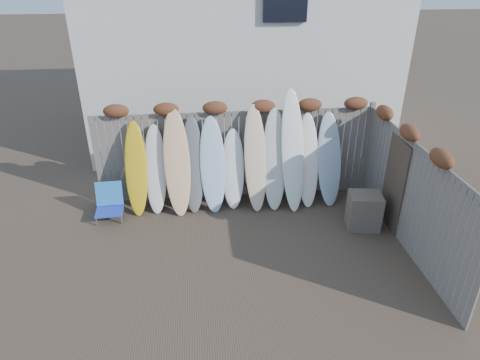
{
  "coord_description": "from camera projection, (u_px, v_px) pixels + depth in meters",
  "views": [
    {
      "loc": [
        -0.76,
        -6.15,
        4.85
      ],
      "look_at": [
        0.0,
        1.2,
        1.0
      ],
      "focal_mm": 32.0,
      "sensor_mm": 36.0,
      "label": 1
    }
  ],
  "objects": [
    {
      "name": "surfboard_7",
      "position": [
        274.0,
        160.0,
        9.04
      ],
      "size": [
        0.54,
        0.77,
        2.1
      ],
      "primitive_type": "ellipsoid",
      "rotation": [
        -0.31,
        0.0,
        -0.06
      ],
      "color": "silver",
      "rests_on": "ground"
    },
    {
      "name": "wooden_crate",
      "position": [
        364.0,
        211.0,
        8.53
      ],
      "size": [
        0.7,
        0.62,
        0.73
      ],
      "primitive_type": "cube",
      "rotation": [
        0.0,
        0.0,
        -0.16
      ],
      "color": "brown",
      "rests_on": "ground"
    },
    {
      "name": "beach_chair",
      "position": [
        109.0,
        202.0,
        8.88
      ],
      "size": [
        0.57,
        0.61,
        0.73
      ],
      "color": "#263FBF",
      "rests_on": "ground"
    },
    {
      "name": "surfboard_8",
      "position": [
        293.0,
        151.0,
        8.95
      ],
      "size": [
        0.54,
        0.9,
        2.49
      ],
      "primitive_type": "ellipsoid",
      "rotation": [
        -0.31,
        0.0,
        0.06
      ],
      "color": "white",
      "rests_on": "ground"
    },
    {
      "name": "ground",
      "position": [
        247.0,
        259.0,
        7.74
      ],
      "size": [
        80.0,
        80.0,
        0.0
      ],
      "primitive_type": "plane",
      "color": "#493A2D"
    },
    {
      "name": "surfboard_4",
      "position": [
        213.0,
        165.0,
        8.96
      ],
      "size": [
        0.56,
        0.72,
        1.97
      ],
      "primitive_type": "ellipsoid",
      "rotation": [
        -0.31,
        0.0,
        0.03
      ],
      "color": "#ACC9E8",
      "rests_on": "ground"
    },
    {
      "name": "surfboard_5",
      "position": [
        233.0,
        169.0,
        9.13
      ],
      "size": [
        0.53,
        0.64,
        1.67
      ],
      "primitive_type": "ellipsoid",
      "rotation": [
        -0.31,
        0.0,
        -0.08
      ],
      "color": "white",
      "rests_on": "ground"
    },
    {
      "name": "lattice_panel",
      "position": [
        391.0,
        180.0,
        8.48
      ],
      "size": [
        0.11,
        1.24,
        1.87
      ],
      "primitive_type": "cube",
      "rotation": [
        0.0,
        0.0,
        -0.04
      ],
      "color": "#4C382E",
      "rests_on": "ground"
    },
    {
      "name": "surfboard_2",
      "position": [
        177.0,
        163.0,
        8.82
      ],
      "size": [
        0.59,
        0.79,
        2.16
      ],
      "primitive_type": "ellipsoid",
      "rotation": [
        -0.31,
        0.0,
        0.06
      ],
      "color": "tan",
      "rests_on": "ground"
    },
    {
      "name": "surfboard_9",
      "position": [
        308.0,
        161.0,
        9.16
      ],
      "size": [
        0.46,
        0.7,
        1.97
      ],
      "primitive_type": "ellipsoid",
      "rotation": [
        -0.31,
        0.0,
        -0.0
      ],
      "color": "white",
      "rests_on": "ground"
    },
    {
      "name": "surfboard_0",
      "position": [
        136.0,
        169.0,
        8.85
      ],
      "size": [
        0.47,
        0.7,
        1.92
      ],
      "primitive_type": "ellipsoid",
      "rotation": [
        -0.31,
        0.0,
        -0.03
      ],
      "color": "gold",
      "rests_on": "ground"
    },
    {
      "name": "house",
      "position": [
        238.0,
        24.0,
        12.04
      ],
      "size": [
        8.5,
        5.5,
        6.33
      ],
      "color": "silver",
      "rests_on": "ground"
    },
    {
      "name": "surfboard_1",
      "position": [
        155.0,
        170.0,
        8.93
      ],
      "size": [
        0.49,
        0.68,
        1.83
      ],
      "primitive_type": "ellipsoid",
      "rotation": [
        -0.31,
        0.0,
        -0.06
      ],
      "color": "white",
      "rests_on": "ground"
    },
    {
      "name": "surfboard_3",
      "position": [
        193.0,
        165.0,
        8.96
      ],
      "size": [
        0.48,
        0.71,
        1.97
      ],
      "primitive_type": "ellipsoid",
      "rotation": [
        -0.31,
        0.0,
        -0.03
      ],
      "color": "slate",
      "rests_on": "ground"
    },
    {
      "name": "back_fence",
      "position": [
        237.0,
        147.0,
        9.31
      ],
      "size": [
        6.05,
        0.28,
        2.24
      ],
      "color": "slate",
      "rests_on": "ground"
    },
    {
      "name": "surfboard_6",
      "position": [
        255.0,
        159.0,
        8.98
      ],
      "size": [
        0.51,
        0.8,
        2.19
      ],
      "primitive_type": "ellipsoid",
      "rotation": [
        -0.31,
        0.0,
        0.05
      ],
      "color": "beige",
      "rests_on": "ground"
    },
    {
      "name": "right_fence",
      "position": [
        410.0,
        189.0,
        7.7
      ],
      "size": [
        0.28,
        4.4,
        2.24
      ],
      "color": "slate",
      "rests_on": "ground"
    },
    {
      "name": "surfboard_10",
      "position": [
        329.0,
        160.0,
        9.2
      ],
      "size": [
        0.57,
        0.73,
        1.98
      ],
      "primitive_type": "ellipsoid",
      "rotation": [
        -0.31,
        0.0,
        0.06
      ],
      "color": "#9EB0C2",
      "rests_on": "ground"
    }
  ]
}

